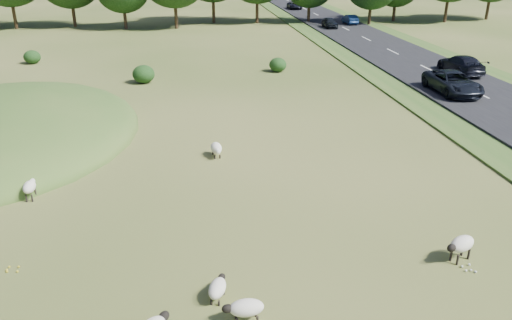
{
  "coord_description": "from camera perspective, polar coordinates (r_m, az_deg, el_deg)",
  "views": [
    {
      "loc": [
        -0.88,
        -16.87,
        9.94
      ],
      "look_at": [
        2.0,
        4.0,
        1.0
      ],
      "focal_mm": 35.0,
      "sensor_mm": 36.0,
      "label": 1
    }
  ],
  "objects": [
    {
      "name": "road",
      "position": [
        52.24,
        16.19,
        11.28
      ],
      "size": [
        8.0,
        150.0,
        0.25
      ],
      "primitive_type": "cube",
      "color": "black",
      "rests_on": "ground"
    },
    {
      "name": "car_7",
      "position": [
        45.99,
        22.39,
        10.1
      ],
      "size": [
        2.12,
        5.21,
        1.51
      ],
      "primitive_type": "imported",
      "rotation": [
        0.0,
        0.0,
        3.14
      ],
      "color": "black",
      "rests_on": "road"
    },
    {
      "name": "car_3",
      "position": [
        39.23,
        21.57,
        8.25
      ],
      "size": [
        2.55,
        5.53,
        1.54
      ],
      "primitive_type": "imported",
      "color": "black",
      "rests_on": "road"
    },
    {
      "name": "sheep_1",
      "position": [
        25.76,
        -4.56,
        1.34
      ],
      "size": [
        0.66,
        1.3,
        0.74
      ],
      "rotation": [
        0.0,
        0.0,
        4.81
      ],
      "color": "beige",
      "rests_on": "ground"
    },
    {
      "name": "sheep_4",
      "position": [
        23.42,
        -24.46,
        -2.8
      ],
      "size": [
        0.5,
        1.12,
        0.81
      ],
      "rotation": [
        0.0,
        0.0,
        1.57
      ],
      "color": "beige",
      "rests_on": "ground"
    },
    {
      "name": "car_6",
      "position": [
        73.37,
        10.7,
        15.53
      ],
      "size": [
        1.34,
        3.85,
        1.27
      ],
      "primitive_type": "imported",
      "rotation": [
        0.0,
        0.0,
        3.14
      ],
      "color": "navy",
      "rests_on": "road"
    },
    {
      "name": "ground",
      "position": [
        38.19,
        -6.32,
        7.77
      ],
      "size": [
        160.0,
        160.0,
        0.0
      ],
      "primitive_type": "plane",
      "color": "#314A17",
      "rests_on": "ground"
    },
    {
      "name": "sheep_5",
      "position": [
        14.91,
        -1.24,
        -16.54
      ],
      "size": [
        1.23,
        0.55,
        0.71
      ],
      "rotation": [
        0.0,
        0.0,
        3.16
      ],
      "color": "beige",
      "rests_on": "ground"
    },
    {
      "name": "sheep_3",
      "position": [
        15.74,
        -4.41,
        -14.34
      ],
      "size": [
        0.78,
        1.18,
        0.66
      ],
      "rotation": [
        0.0,
        0.0,
        1.23
      ],
      "color": "beige",
      "rests_on": "ground"
    },
    {
      "name": "car_0",
      "position": [
        91.1,
        4.41,
        17.22
      ],
      "size": [
        2.04,
        4.43,
        1.23
      ],
      "primitive_type": "imported",
      "color": "black",
      "rests_on": "road"
    },
    {
      "name": "shrubs",
      "position": [
        44.47,
        -12.41,
        10.43
      ],
      "size": [
        23.68,
        10.53,
        1.44
      ],
      "color": "black",
      "rests_on": "ground"
    },
    {
      "name": "car_4",
      "position": [
        69.27,
        8.42,
        15.26
      ],
      "size": [
        1.52,
        3.79,
        1.29
      ],
      "primitive_type": "imported",
      "color": "black",
      "rests_on": "road"
    },
    {
      "name": "sheep_0",
      "position": [
        18.61,
        22.4,
        -8.9
      ],
      "size": [
        1.33,
        0.97,
        0.93
      ],
      "rotation": [
        0.0,
        0.0,
        3.59
      ],
      "color": "beige",
      "rests_on": "ground"
    },
    {
      "name": "car_5",
      "position": [
        99.27,
        5.72,
        17.65
      ],
      "size": [
        1.72,
        4.24,
        1.23
      ],
      "primitive_type": "imported",
      "rotation": [
        0.0,
        0.0,
        3.14
      ],
      "color": "#B3B5BB",
      "rests_on": "road"
    }
  ]
}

